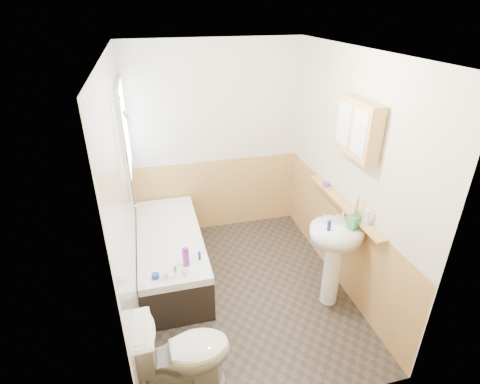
% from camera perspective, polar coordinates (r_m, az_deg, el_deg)
% --- Properties ---
extents(floor, '(2.80, 2.80, 0.00)m').
position_cam_1_polar(floor, '(4.29, 0.51, -14.72)').
color(floor, '#2A241E').
rests_on(floor, ground).
extents(ceiling, '(2.80, 2.80, 0.00)m').
position_cam_1_polar(ceiling, '(3.22, 0.71, 20.66)').
color(ceiling, white).
rests_on(ceiling, ground).
extents(wall_back, '(2.20, 0.02, 2.50)m').
position_cam_1_polar(wall_back, '(4.85, -3.72, 7.64)').
color(wall_back, beige).
rests_on(wall_back, ground).
extents(wall_front, '(2.20, 0.02, 2.50)m').
position_cam_1_polar(wall_front, '(2.47, 9.28, -14.03)').
color(wall_front, beige).
rests_on(wall_front, ground).
extents(wall_left, '(0.02, 2.80, 2.50)m').
position_cam_1_polar(wall_left, '(3.50, -17.29, -1.68)').
color(wall_left, beige).
rests_on(wall_left, ground).
extents(wall_right, '(0.02, 2.80, 2.50)m').
position_cam_1_polar(wall_right, '(3.99, 16.22, 2.13)').
color(wall_right, beige).
rests_on(wall_right, ground).
extents(wainscot_right, '(0.01, 2.80, 1.00)m').
position_cam_1_polar(wainscot_right, '(4.33, 14.69, -6.92)').
color(wainscot_right, tan).
rests_on(wainscot_right, wall_right).
extents(wainscot_front, '(2.20, 0.01, 1.00)m').
position_cam_1_polar(wainscot_front, '(3.02, 7.96, -24.55)').
color(wainscot_front, tan).
rests_on(wainscot_front, wall_front).
extents(wainscot_back, '(2.20, 0.01, 1.00)m').
position_cam_1_polar(wainscot_back, '(5.13, -3.43, -0.37)').
color(wainscot_back, tan).
rests_on(wainscot_back, wall_back).
extents(tile_cladding_left, '(0.01, 2.80, 2.50)m').
position_cam_1_polar(tile_cladding_left, '(3.49, -16.93, -1.64)').
color(tile_cladding_left, white).
rests_on(tile_cladding_left, wall_left).
extents(tile_return_back, '(0.75, 0.01, 1.50)m').
position_cam_1_polar(tile_return_back, '(4.61, -12.94, 12.49)').
color(tile_return_back, white).
rests_on(tile_return_back, wall_back).
extents(window, '(0.03, 0.79, 0.99)m').
position_cam_1_polar(window, '(4.22, -17.13, 9.24)').
color(window, white).
rests_on(window, wall_left).
extents(bathtub, '(0.70, 1.72, 0.68)m').
position_cam_1_polar(bathtub, '(4.42, -10.48, -9.12)').
color(bathtub, black).
rests_on(bathtub, floor).
extents(shower_riser, '(0.10, 0.08, 1.19)m').
position_cam_1_polar(shower_riser, '(3.67, -16.90, 6.70)').
color(shower_riser, silver).
rests_on(shower_riser, wall_left).
extents(toilet, '(0.79, 0.47, 0.76)m').
position_cam_1_polar(toilet, '(3.24, -8.71, -23.22)').
color(toilet, white).
rests_on(toilet, floor).
extents(sink, '(0.54, 0.44, 1.05)m').
position_cam_1_polar(sink, '(3.87, 14.25, -8.44)').
color(sink, white).
rests_on(sink, floor).
extents(pine_shelf, '(0.10, 1.42, 0.03)m').
position_cam_1_polar(pine_shelf, '(4.00, 15.49, -1.82)').
color(pine_shelf, tan).
rests_on(pine_shelf, wall_right).
extents(medicine_cabinet, '(0.14, 0.57, 0.51)m').
position_cam_1_polar(medicine_cabinet, '(3.58, 17.54, 9.24)').
color(medicine_cabinet, tan).
rests_on(medicine_cabinet, wall_right).
extents(foam_can, '(0.06, 0.06, 0.16)m').
position_cam_1_polar(foam_can, '(3.64, 18.84, -3.66)').
color(foam_can, silver).
rests_on(foam_can, pine_shelf).
extents(green_bottle, '(0.05, 0.05, 0.24)m').
position_cam_1_polar(green_bottle, '(3.76, 17.44, -1.71)').
color(green_bottle, orange).
rests_on(green_bottle, pine_shelf).
extents(black_jar, '(0.09, 0.09, 0.05)m').
position_cam_1_polar(black_jar, '(4.29, 13.04, 1.12)').
color(black_jar, purple).
rests_on(black_jar, pine_shelf).
extents(soap_bottle, '(0.15, 0.23, 0.10)m').
position_cam_1_polar(soap_bottle, '(3.71, 16.90, -4.68)').
color(soap_bottle, '#388447').
rests_on(soap_bottle, sink).
extents(clear_bottle, '(0.05, 0.05, 0.10)m').
position_cam_1_polar(clear_bottle, '(3.62, 13.43, -5.02)').
color(clear_bottle, navy).
rests_on(clear_bottle, sink).
extents(blue_gel, '(0.06, 0.05, 0.21)m').
position_cam_1_polar(blue_gel, '(3.72, -8.27, -9.78)').
color(blue_gel, purple).
rests_on(blue_gel, bathtub).
extents(cream_jar, '(0.08, 0.08, 0.04)m').
position_cam_1_polar(cream_jar, '(3.68, -12.75, -12.38)').
color(cream_jar, '#19339E').
rests_on(cream_jar, bathtub).
extents(orange_bottle, '(0.03, 0.03, 0.09)m').
position_cam_1_polar(orange_bottle, '(3.83, -6.20, -9.62)').
color(orange_bottle, navy).
rests_on(orange_bottle, bathtub).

